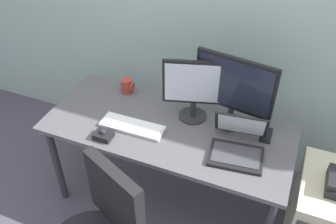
{
  "coord_description": "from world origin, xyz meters",
  "views": [
    {
      "loc": [
        0.66,
        -1.62,
        2.28
      ],
      "look_at": [
        0.0,
        0.0,
        0.84
      ],
      "focal_mm": 39.42,
      "sensor_mm": 36.0,
      "label": 1
    }
  ],
  "objects": [
    {
      "name": "monitor_main",
      "position": [
        0.35,
        0.18,
        1.0
      ],
      "size": [
        0.5,
        0.18,
        0.48
      ],
      "color": "#262628",
      "rests_on": "desk"
    },
    {
      "name": "file_cabinet",
      "position": [
        1.06,
        -0.02,
        0.32
      ],
      "size": [
        0.42,
        0.53,
        0.65
      ],
      "color": "beige",
      "rests_on": "ground"
    },
    {
      "name": "coffee_mug",
      "position": [
        -0.41,
        0.24,
        0.78
      ],
      "size": [
        0.09,
        0.08,
        0.1
      ],
      "color": "#99352B",
      "rests_on": "desk"
    },
    {
      "name": "ground_plane",
      "position": [
        0.0,
        0.0,
        0.0
      ],
      "size": [
        8.0,
        8.0,
        0.0
      ],
      "primitive_type": "plane",
      "color": "#4A4554"
    },
    {
      "name": "monitor_side",
      "position": [
        0.11,
        0.15,
        0.96
      ],
      "size": [
        0.38,
        0.18,
        0.42
      ],
      "color": "#262628",
      "rests_on": "desk"
    },
    {
      "name": "desk",
      "position": [
        0.0,
        0.0,
        0.64
      ],
      "size": [
        1.58,
        0.67,
        0.72
      ],
      "color": "#515054",
      "rests_on": "ground"
    },
    {
      "name": "cell_phone",
      "position": [
        0.59,
        0.15,
        0.73
      ],
      "size": [
        0.07,
        0.14,
        0.01
      ],
      "primitive_type": "cube",
      "rotation": [
        0.0,
        0.0,
        0.04
      ],
      "color": "black",
      "rests_on": "desk"
    },
    {
      "name": "laptop",
      "position": [
        0.46,
        -0.05,
        0.78
      ],
      "size": [
        0.35,
        0.35,
        0.22
      ],
      "color": "black",
      "rests_on": "desk"
    },
    {
      "name": "trackball_mouse",
      "position": [
        -0.33,
        -0.24,
        0.75
      ],
      "size": [
        0.11,
        0.09,
        0.07
      ],
      "color": "black",
      "rests_on": "desk"
    },
    {
      "name": "keyboard",
      "position": [
        -0.2,
        -0.1,
        0.74
      ],
      "size": [
        0.41,
        0.14,
        0.03
      ],
      "color": "silver",
      "rests_on": "desk"
    }
  ]
}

